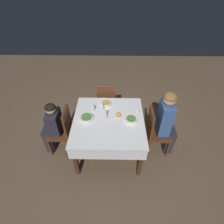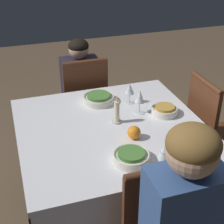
# 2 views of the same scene
# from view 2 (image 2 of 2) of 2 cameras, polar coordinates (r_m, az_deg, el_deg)

# --- Properties ---
(ground_plane) EXTENTS (8.00, 8.00, 0.00)m
(ground_plane) POSITION_cam_2_polar(r_m,az_deg,el_deg) (2.56, -0.04, -16.43)
(ground_plane) COLOR brown
(dining_table) EXTENTS (1.11, 1.13, 0.73)m
(dining_table) POSITION_cam_2_polar(r_m,az_deg,el_deg) (2.15, -0.05, -4.52)
(dining_table) COLOR silver
(dining_table) RESTS_ON ground_plane
(chair_west) EXTENTS (0.38, 0.38, 0.92)m
(chair_west) POSITION_cam_2_polar(r_m,az_deg,el_deg) (2.86, -4.70, 1.36)
(chair_west) COLOR #562D19
(chair_west) RESTS_ON ground_plane
(chair_north) EXTENTS (0.38, 0.38, 0.92)m
(chair_north) POSITION_cam_2_polar(r_m,az_deg,el_deg) (2.58, 16.22, -3.22)
(chair_north) COLOR #562D19
(chair_north) RESTS_ON ground_plane
(person_child_dark) EXTENTS (0.33, 0.30, 1.02)m
(person_child_dark) POSITION_cam_2_polar(r_m,az_deg,el_deg) (2.97, -5.49, 3.81)
(person_child_dark) COLOR #282833
(person_child_dark) RESTS_ON ground_plane
(bowl_east) EXTENTS (0.20, 0.20, 0.06)m
(bowl_east) POSITION_cam_2_polar(r_m,az_deg,el_deg) (1.81, 3.23, -7.40)
(bowl_east) COLOR silver
(bowl_east) RESTS_ON dining_table
(wine_glass_east) EXTENTS (0.07, 0.07, 0.15)m
(wine_glass_east) POSITION_cam_2_polar(r_m,az_deg,el_deg) (1.74, 8.69, -6.58)
(wine_glass_east) COLOR white
(wine_glass_east) RESTS_ON dining_table
(bowl_west) EXTENTS (0.22, 0.22, 0.06)m
(bowl_west) POSITION_cam_2_polar(r_m,az_deg,el_deg) (2.38, -2.21, 2.30)
(bowl_west) COLOR silver
(bowl_west) RESTS_ON dining_table
(wine_glass_west) EXTENTS (0.07, 0.07, 0.15)m
(wine_glass_west) POSITION_cam_2_polar(r_m,az_deg,el_deg) (2.33, 2.89, 3.79)
(wine_glass_west) COLOR white
(wine_glass_west) RESTS_ON dining_table
(bowl_north) EXTENTS (0.17, 0.17, 0.06)m
(bowl_north) POSITION_cam_2_polar(r_m,az_deg,el_deg) (2.25, 8.75, 0.34)
(bowl_north) COLOR silver
(bowl_north) RESTS_ON dining_table
(wine_glass_north) EXTENTS (0.07, 0.07, 0.16)m
(wine_glass_north) POSITION_cam_2_polar(r_m,az_deg,el_deg) (2.20, 4.61, 2.44)
(wine_glass_north) COLOR white
(wine_glass_north) RESTS_ON dining_table
(candle_centerpiece) EXTENTS (0.06, 0.06, 0.17)m
(candle_centerpiece) POSITION_cam_2_polar(r_m,az_deg,el_deg) (2.11, 0.78, -0.17)
(candle_centerpiece) COLOR beige
(candle_centerpiece) RESTS_ON dining_table
(orange_fruit) EXTENTS (0.08, 0.08, 0.08)m
(orange_fruit) POSITION_cam_2_polar(r_m,az_deg,el_deg) (1.98, 3.66, -3.41)
(orange_fruit) COLOR orange
(orange_fruit) RESTS_ON dining_table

